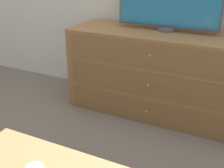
% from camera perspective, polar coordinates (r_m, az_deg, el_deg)
% --- Properties ---
extents(ground_plane, '(12.00, 12.00, 0.00)m').
position_cam_1_polar(ground_plane, '(3.16, 7.75, -2.43)').
color(ground_plane, '#70665B').
extents(dresser, '(1.69, 0.55, 0.80)m').
position_cam_1_polar(dresser, '(2.69, 9.24, 1.97)').
color(dresser, olive).
rests_on(dresser, ground_plane).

